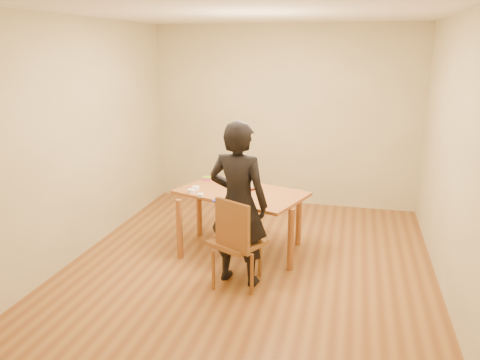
% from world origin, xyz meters
% --- Properties ---
extents(room_shell, '(4.00, 4.50, 2.70)m').
position_xyz_m(room_shell, '(0.00, 0.34, 1.35)').
color(room_shell, brown).
rests_on(room_shell, ground).
extents(dining_table, '(1.62, 1.27, 0.04)m').
position_xyz_m(dining_table, '(-0.19, 0.29, 0.73)').
color(dining_table, brown).
rests_on(dining_table, floor).
extents(dining_chair, '(0.62, 0.62, 0.04)m').
position_xyz_m(dining_chair, '(-0.04, -0.48, 0.45)').
color(dining_chair, brown).
rests_on(dining_chair, floor).
extents(cake_plate, '(0.27, 0.27, 0.02)m').
position_xyz_m(cake_plate, '(-0.16, 0.45, 0.76)').
color(cake_plate, red).
rests_on(cake_plate, dining_table).
extents(cake, '(0.23, 0.23, 0.07)m').
position_xyz_m(cake, '(-0.16, 0.45, 0.81)').
color(cake, white).
rests_on(cake, cake_plate).
extents(frosting_dome, '(0.23, 0.23, 0.03)m').
position_xyz_m(frosting_dome, '(-0.16, 0.45, 0.86)').
color(frosting_dome, white).
rests_on(frosting_dome, cake).
extents(frosting_tub, '(0.10, 0.10, 0.09)m').
position_xyz_m(frosting_tub, '(-0.15, -0.08, 0.79)').
color(frosting_tub, white).
rests_on(frosting_tub, dining_table).
extents(frosting_lid, '(0.11, 0.11, 0.01)m').
position_xyz_m(frosting_lid, '(-0.36, -0.11, 0.75)').
color(frosting_lid, '#1B27B2').
rests_on(frosting_lid, dining_table).
extents(frosting_dollop, '(0.04, 0.04, 0.02)m').
position_xyz_m(frosting_dollop, '(-0.36, -0.11, 0.77)').
color(frosting_dollop, white).
rests_on(frosting_dollop, frosting_lid).
extents(ramekin_green, '(0.07, 0.07, 0.04)m').
position_xyz_m(ramekin_green, '(-0.58, -0.01, 0.77)').
color(ramekin_green, white).
rests_on(ramekin_green, dining_table).
extents(ramekin_yellow, '(0.09, 0.09, 0.04)m').
position_xyz_m(ramekin_yellow, '(-0.72, 0.22, 0.77)').
color(ramekin_yellow, white).
rests_on(ramekin_yellow, dining_table).
extents(ramekin_multi, '(0.09, 0.09, 0.04)m').
position_xyz_m(ramekin_multi, '(-0.73, 0.10, 0.77)').
color(ramekin_multi, white).
rests_on(ramekin_multi, dining_table).
extents(candy_box_pink, '(0.14, 0.08, 0.02)m').
position_xyz_m(candy_box_pink, '(-0.71, 0.67, 0.76)').
color(candy_box_pink, '#E43585').
rests_on(candy_box_pink, dining_table).
extents(candy_box_green, '(0.14, 0.08, 0.02)m').
position_xyz_m(candy_box_green, '(-0.72, 0.67, 0.78)').
color(candy_box_green, green).
rests_on(candy_box_green, candy_box_pink).
extents(spatula, '(0.15, 0.02, 0.01)m').
position_xyz_m(spatula, '(-0.30, -0.14, 0.75)').
color(spatula, black).
rests_on(spatula, dining_table).
extents(person, '(0.67, 0.50, 1.70)m').
position_xyz_m(person, '(-0.04, -0.44, 0.85)').
color(person, black).
rests_on(person, floor).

